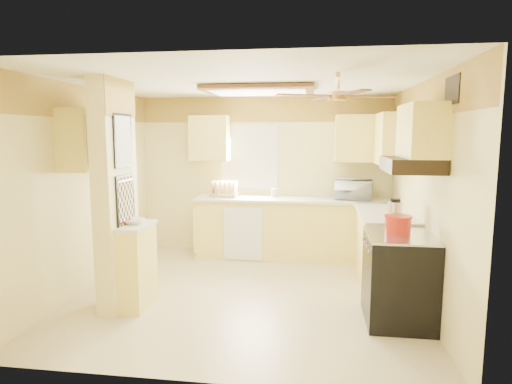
# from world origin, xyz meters

# --- Properties ---
(floor) EXTENTS (4.00, 4.00, 0.00)m
(floor) POSITION_xyz_m (0.00, 0.00, 0.00)
(floor) COLOR beige
(floor) RESTS_ON ground
(ceiling) EXTENTS (4.00, 4.00, 0.00)m
(ceiling) POSITION_xyz_m (0.00, 0.00, 2.50)
(ceiling) COLOR white
(ceiling) RESTS_ON wall_back
(wall_back) EXTENTS (4.00, 0.00, 4.00)m
(wall_back) POSITION_xyz_m (0.00, 1.90, 1.25)
(wall_back) COLOR #EBDC90
(wall_back) RESTS_ON floor
(wall_front) EXTENTS (4.00, 0.00, 4.00)m
(wall_front) POSITION_xyz_m (0.00, -1.90, 1.25)
(wall_front) COLOR #EBDC90
(wall_front) RESTS_ON floor
(wall_left) EXTENTS (0.00, 3.80, 3.80)m
(wall_left) POSITION_xyz_m (-2.00, 0.00, 1.25)
(wall_left) COLOR #EBDC90
(wall_left) RESTS_ON floor
(wall_right) EXTENTS (0.00, 3.80, 3.80)m
(wall_right) POSITION_xyz_m (2.00, 0.00, 1.25)
(wall_right) COLOR #EBDC90
(wall_right) RESTS_ON floor
(wallpaper_border) EXTENTS (4.00, 0.02, 0.40)m
(wallpaper_border) POSITION_xyz_m (0.00, 1.88, 2.30)
(wallpaper_border) COLOR gold
(wallpaper_border) RESTS_ON wall_back
(partition_column) EXTENTS (0.20, 0.70, 2.50)m
(partition_column) POSITION_xyz_m (-1.35, -0.55, 1.25)
(partition_column) COLOR #EBDC90
(partition_column) RESTS_ON floor
(partition_ledge) EXTENTS (0.25, 0.55, 0.90)m
(partition_ledge) POSITION_xyz_m (-1.13, -0.55, 0.45)
(partition_ledge) COLOR #FFE767
(partition_ledge) RESTS_ON floor
(ledge_top) EXTENTS (0.28, 0.58, 0.04)m
(ledge_top) POSITION_xyz_m (-1.13, -0.55, 0.92)
(ledge_top) COLOR silver
(ledge_top) RESTS_ON partition_ledge
(lower_cabinets_back) EXTENTS (3.00, 0.60, 0.90)m
(lower_cabinets_back) POSITION_xyz_m (0.50, 1.60, 0.45)
(lower_cabinets_back) COLOR #FFE767
(lower_cabinets_back) RESTS_ON floor
(lower_cabinets_right) EXTENTS (0.60, 1.40, 0.90)m
(lower_cabinets_right) POSITION_xyz_m (1.70, 0.60, 0.45)
(lower_cabinets_right) COLOR #FFE767
(lower_cabinets_right) RESTS_ON floor
(countertop_back) EXTENTS (3.04, 0.64, 0.04)m
(countertop_back) POSITION_xyz_m (0.50, 1.59, 0.92)
(countertop_back) COLOR silver
(countertop_back) RESTS_ON lower_cabinets_back
(countertop_right) EXTENTS (0.64, 1.44, 0.04)m
(countertop_right) POSITION_xyz_m (1.69, 0.60, 0.92)
(countertop_right) COLOR silver
(countertop_right) RESTS_ON lower_cabinets_right
(dishwasher_panel) EXTENTS (0.58, 0.02, 0.80)m
(dishwasher_panel) POSITION_xyz_m (-0.25, 1.29, 0.43)
(dishwasher_panel) COLOR white
(dishwasher_panel) RESTS_ON lower_cabinets_back
(window) EXTENTS (0.92, 0.02, 1.02)m
(window) POSITION_xyz_m (-0.25, 1.89, 1.55)
(window) COLOR white
(window) RESTS_ON wall_back
(upper_cab_back_left) EXTENTS (0.60, 0.35, 0.70)m
(upper_cab_back_left) POSITION_xyz_m (-0.85, 1.72, 1.85)
(upper_cab_back_left) COLOR #FFE767
(upper_cab_back_left) RESTS_ON wall_back
(upper_cab_back_right) EXTENTS (0.90, 0.35, 0.70)m
(upper_cab_back_right) POSITION_xyz_m (1.55, 1.72, 1.85)
(upper_cab_back_right) COLOR #FFE767
(upper_cab_back_right) RESTS_ON wall_back
(upper_cab_right) EXTENTS (0.35, 1.00, 0.70)m
(upper_cab_right) POSITION_xyz_m (1.82, 1.25, 1.85)
(upper_cab_right) COLOR #FFE767
(upper_cab_right) RESTS_ON wall_right
(upper_cab_left_wall) EXTENTS (0.35, 0.75, 0.70)m
(upper_cab_left_wall) POSITION_xyz_m (-1.82, -0.25, 1.85)
(upper_cab_left_wall) COLOR #FFE767
(upper_cab_left_wall) RESTS_ON wall_left
(upper_cab_over_stove) EXTENTS (0.35, 0.76, 0.52)m
(upper_cab_over_stove) POSITION_xyz_m (1.82, -0.55, 1.95)
(upper_cab_over_stove) COLOR #FFE767
(upper_cab_over_stove) RESTS_ON wall_right
(stove) EXTENTS (0.68, 0.77, 0.92)m
(stove) POSITION_xyz_m (1.67, -0.55, 0.46)
(stove) COLOR black
(stove) RESTS_ON floor
(range_hood) EXTENTS (0.50, 0.76, 0.14)m
(range_hood) POSITION_xyz_m (1.74, -0.55, 1.62)
(range_hood) COLOR black
(range_hood) RESTS_ON upper_cab_over_stove
(poster_menu) EXTENTS (0.02, 0.42, 0.57)m
(poster_menu) POSITION_xyz_m (-1.24, -0.55, 1.85)
(poster_menu) COLOR black
(poster_menu) RESTS_ON partition_column
(poster_nashville) EXTENTS (0.02, 0.42, 0.57)m
(poster_nashville) POSITION_xyz_m (-1.24, -0.55, 1.20)
(poster_nashville) COLOR black
(poster_nashville) RESTS_ON partition_column
(ceiling_light_panel) EXTENTS (1.35, 0.95, 0.06)m
(ceiling_light_panel) POSITION_xyz_m (0.10, 0.50, 2.46)
(ceiling_light_panel) COLOR brown
(ceiling_light_panel) RESTS_ON ceiling
(ceiling_fan) EXTENTS (1.15, 1.15, 0.26)m
(ceiling_fan) POSITION_xyz_m (1.00, -0.70, 2.29)
(ceiling_fan) COLOR gold
(ceiling_fan) RESTS_ON ceiling
(vent_grate) EXTENTS (0.02, 0.40, 0.25)m
(vent_grate) POSITION_xyz_m (1.98, -0.90, 2.30)
(vent_grate) COLOR black
(vent_grate) RESTS_ON wall_right
(microwave) EXTENTS (0.58, 0.44, 0.30)m
(microwave) POSITION_xyz_m (1.39, 1.61, 1.09)
(microwave) COLOR white
(microwave) RESTS_ON countertop_back
(bowl) EXTENTS (0.26, 0.26, 0.06)m
(bowl) POSITION_xyz_m (-1.16, -0.53, 0.97)
(bowl) COLOR white
(bowl) RESTS_ON ledge_top
(dutch_oven) EXTENTS (0.28, 0.28, 0.18)m
(dutch_oven) POSITION_xyz_m (1.65, -0.49, 1.01)
(dutch_oven) COLOR #AE1D10
(dutch_oven) RESTS_ON stove
(kettle) EXTENTS (0.17, 0.17, 0.26)m
(kettle) POSITION_xyz_m (1.71, 0.02, 1.06)
(kettle) COLOR silver
(kettle) RESTS_ON countertop_right
(dish_rack) EXTENTS (0.43, 0.32, 0.24)m
(dish_rack) POSITION_xyz_m (-0.61, 1.63, 1.03)
(dish_rack) COLOR tan
(dish_rack) RESTS_ON countertop_back
(utensil_crock) EXTENTS (0.10, 0.10, 0.20)m
(utensil_crock) POSITION_xyz_m (0.18, 1.70, 1.00)
(utensil_crock) COLOR white
(utensil_crock) RESTS_ON countertop_back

